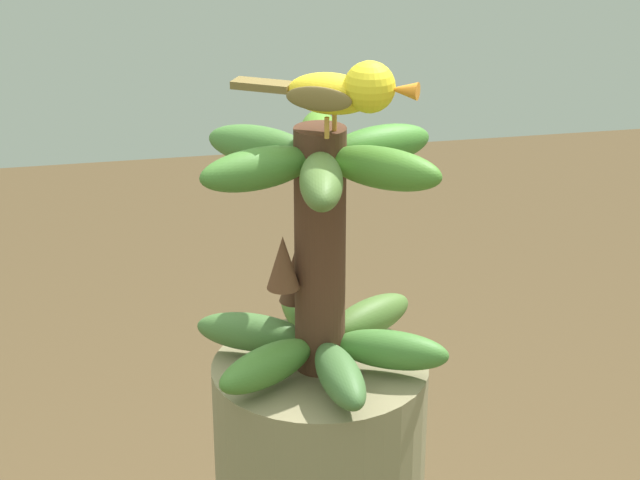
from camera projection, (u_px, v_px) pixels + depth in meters
The scene contains 2 objects.
banana_bunch at pixel (319, 253), 1.24m from camera, with size 0.28×0.29×0.28m.
perched_bird at pixel (345, 91), 1.14m from camera, with size 0.18×0.12×0.08m.
Camera 1 is at (0.22, 1.11, 1.73)m, focal length 64.23 mm.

